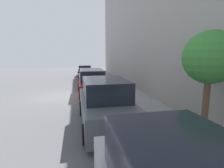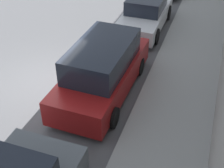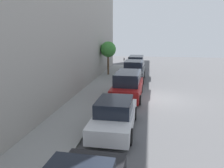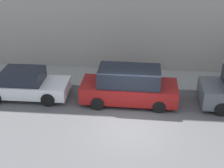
% 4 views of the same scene
% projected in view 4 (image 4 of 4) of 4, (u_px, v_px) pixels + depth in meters
% --- Properties ---
extents(ground_plane, '(60.00, 60.00, 0.00)m').
position_uv_depth(ground_plane, '(130.00, 126.00, 14.37)').
color(ground_plane, '#515154').
extents(sidewalk, '(2.51, 32.00, 0.15)m').
position_uv_depth(sidewalk, '(133.00, 79.00, 18.53)').
color(sidewalk, gray).
rests_on(sidewalk, ground_plane).
extents(parked_minivan_third, '(2.02, 4.94, 1.90)m').
position_uv_depth(parked_minivan_third, '(129.00, 86.00, 15.90)').
color(parked_minivan_third, maroon).
rests_on(parked_minivan_third, ground_plane).
extents(parked_sedan_fourth, '(1.92, 4.51, 1.54)m').
position_uv_depth(parked_sedan_fourth, '(25.00, 84.00, 16.50)').
color(parked_sedan_fourth, silver).
rests_on(parked_sedan_fourth, ground_plane).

